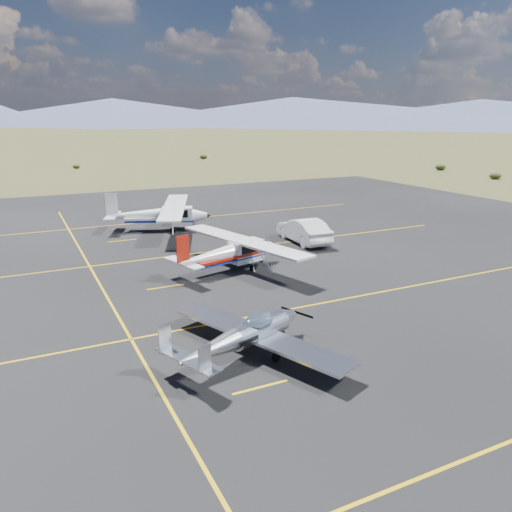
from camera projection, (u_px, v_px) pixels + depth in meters
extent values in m
plane|color=#383D1C|center=(288.00, 331.00, 20.56)|extent=(1600.00, 1600.00, 0.00)
cube|color=black|center=(223.00, 282.00, 26.62)|extent=(72.00, 72.00, 0.02)
cube|color=silver|center=(257.00, 334.00, 18.64)|extent=(4.18, 8.07, 0.11)
ellipsoid|color=#99BFD8|center=(257.00, 323.00, 18.52)|extent=(1.69, 1.33, 0.74)
cube|color=silver|center=(188.00, 359.00, 16.20)|extent=(1.57, 2.76, 0.05)
cube|color=silver|center=(205.00, 359.00, 15.35)|extent=(0.48, 0.23, 0.91)
cube|color=silver|center=(165.00, 340.00, 16.65)|extent=(0.48, 0.23, 0.91)
cylinder|color=black|center=(282.00, 335.00, 19.80)|extent=(0.32, 0.19, 0.31)
cylinder|color=black|center=(276.00, 357.00, 17.93)|extent=(0.37, 0.22, 0.36)
cylinder|color=black|center=(234.00, 339.00, 19.35)|extent=(0.37, 0.22, 0.36)
cube|color=white|center=(246.00, 251.00, 28.98)|extent=(2.21, 1.54, 1.23)
cube|color=white|center=(243.00, 241.00, 28.69)|extent=(3.99, 10.05, 0.13)
cube|color=black|center=(246.00, 247.00, 28.91)|extent=(1.69, 1.43, 0.50)
cube|color=#A61C0D|center=(230.00, 256.00, 28.26)|extent=(4.68, 2.22, 0.16)
cube|color=#A61C0D|center=(183.00, 249.00, 26.03)|extent=(0.76, 0.26, 1.46)
cube|color=white|center=(183.00, 262.00, 26.23)|extent=(1.42, 2.99, 0.05)
cylinder|color=black|center=(261.00, 260.00, 29.95)|extent=(0.34, 0.17, 0.33)
cylinder|color=black|center=(253.00, 268.00, 28.32)|extent=(0.42, 0.22, 0.40)
cylinder|color=black|center=(232.00, 261.00, 29.71)|extent=(0.42, 0.22, 0.40)
cube|color=white|center=(177.00, 216.00, 38.26)|extent=(2.55, 1.92, 1.40)
cube|color=white|center=(174.00, 207.00, 38.05)|extent=(5.53, 11.23, 0.15)
cube|color=black|center=(177.00, 212.00, 38.18)|extent=(1.99, 1.74, 0.57)
cube|color=white|center=(160.00, 218.00, 38.17)|extent=(5.27, 2.96, 0.19)
cube|color=white|center=(112.00, 205.00, 37.56)|extent=(0.85, 0.38, 1.66)
cube|color=white|center=(112.00, 215.00, 37.79)|extent=(1.90, 3.38, 0.06)
cylinder|color=black|center=(195.00, 227.00, 38.63)|extent=(0.39, 0.23, 0.37)
cylinder|color=black|center=(173.00, 230.00, 37.43)|extent=(0.47, 0.29, 0.46)
cylinder|color=black|center=(175.00, 224.00, 39.51)|extent=(0.47, 0.29, 0.46)
imported|color=white|center=(304.00, 230.00, 34.64)|extent=(2.09, 5.25, 1.70)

